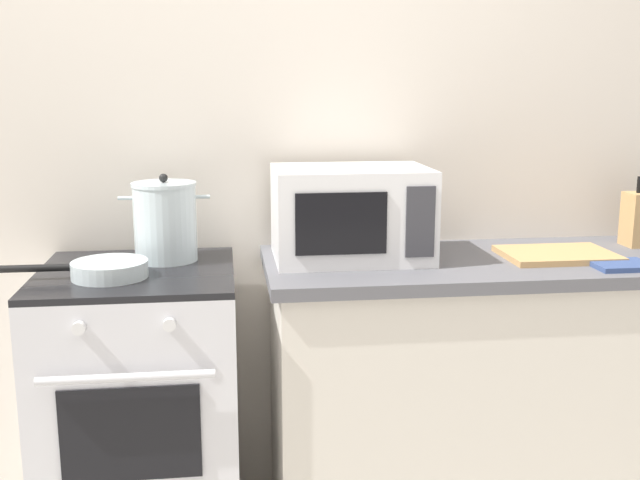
{
  "coord_description": "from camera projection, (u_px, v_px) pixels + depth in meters",
  "views": [
    {
      "loc": [
        -0.07,
        -1.71,
        1.48
      ],
      "look_at": [
        0.22,
        0.6,
        1.0
      ],
      "focal_mm": 42.27,
      "sensor_mm": 36.0,
      "label": 1
    }
  ],
  "objects": [
    {
      "name": "frying_pan",
      "position": [
        107.0,
        269.0,
        2.23
      ],
      "size": [
        0.42,
        0.22,
        0.05
      ],
      "color": "silver",
      "rests_on": "stove"
    },
    {
      "name": "microwave",
      "position": [
        351.0,
        213.0,
        2.45
      ],
      "size": [
        0.5,
        0.37,
        0.3
      ],
      "color": "white",
      "rests_on": "countertop_right"
    },
    {
      "name": "countertop_right",
      "position": [
        520.0,
        263.0,
        2.5
      ],
      "size": [
        1.7,
        0.6,
        0.04
      ],
      "primitive_type": "cube",
      "color": "#59595E",
      "rests_on": "lower_cabinet_right"
    },
    {
      "name": "stove",
      "position": [
        143.0,
        409.0,
        2.42
      ],
      "size": [
        0.6,
        0.64,
        0.92
      ],
      "color": "silver",
      "rests_on": "ground_plane"
    },
    {
      "name": "stock_pot",
      "position": [
        165.0,
        221.0,
        2.43
      ],
      "size": [
        0.29,
        0.21,
        0.28
      ],
      "color": "silver",
      "rests_on": "stove"
    },
    {
      "name": "back_wall",
      "position": [
        328.0,
        151.0,
        2.7
      ],
      "size": [
        4.4,
        0.1,
        2.5
      ],
      "primitive_type": "cube",
      "color": "silver",
      "rests_on": "ground_plane"
    },
    {
      "name": "oven_mitt",
      "position": [
        621.0,
        265.0,
        2.35
      ],
      "size": [
        0.18,
        0.14,
        0.02
      ],
      "primitive_type": "cube",
      "color": "#33477A",
      "rests_on": "countertop_right"
    },
    {
      "name": "lower_cabinet_right",
      "position": [
        513.0,
        393.0,
        2.6
      ],
      "size": [
        1.64,
        0.56,
        0.88
      ],
      "primitive_type": "cube",
      "color": "beige",
      "rests_on": "ground_plane"
    },
    {
      "name": "cutting_board",
      "position": [
        557.0,
        255.0,
        2.49
      ],
      "size": [
        0.36,
        0.26,
        0.02
      ],
      "primitive_type": "cube",
      "color": "tan",
      "rests_on": "countertop_right"
    }
  ]
}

